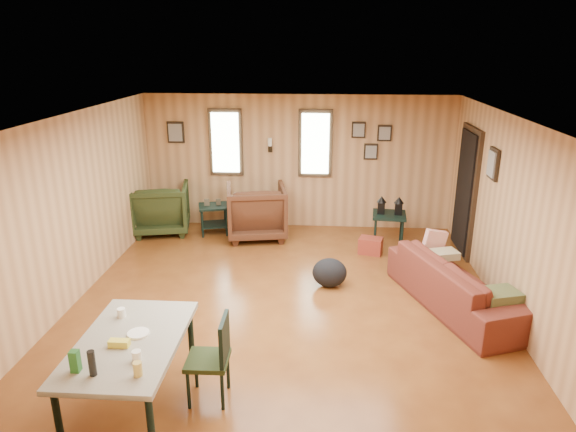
# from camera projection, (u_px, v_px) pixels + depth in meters

# --- Properties ---
(room) EXTENTS (5.54, 6.04, 2.44)m
(room) POSITION_uv_depth(u_px,v_px,m) (300.00, 208.00, 6.62)
(room) COLOR brown
(room) RESTS_ON ground
(sofa) EXTENTS (1.38, 2.30, 0.86)m
(sofa) POSITION_uv_depth(u_px,v_px,m) (459.00, 276.00, 6.49)
(sofa) COLOR #5F251B
(sofa) RESTS_ON ground
(recliner_brown) EXTENTS (1.15, 1.10, 1.02)m
(recliner_brown) POSITION_uv_depth(u_px,v_px,m) (256.00, 209.00, 8.87)
(recliner_brown) COLOR #452414
(recliner_brown) RESTS_ON ground
(recliner_green) EXTENTS (1.11, 1.07, 0.98)m
(recliner_green) POSITION_uv_depth(u_px,v_px,m) (161.00, 206.00, 9.11)
(recliner_green) COLOR #273217
(recliner_green) RESTS_ON ground
(end_table) EXTENTS (0.61, 0.57, 0.64)m
(end_table) POSITION_uv_depth(u_px,v_px,m) (214.00, 214.00, 9.08)
(end_table) COLOR black
(end_table) RESTS_ON ground
(side_table) EXTENTS (0.59, 0.59, 0.86)m
(side_table) POSITION_uv_depth(u_px,v_px,m) (389.00, 212.00, 8.45)
(side_table) COLOR black
(side_table) RESTS_ON ground
(cooler) EXTENTS (0.42, 0.35, 0.26)m
(cooler) POSITION_uv_depth(u_px,v_px,m) (371.00, 246.00, 8.27)
(cooler) COLOR maroon
(cooler) RESTS_ON ground
(backpack) EXTENTS (0.49, 0.37, 0.41)m
(backpack) POSITION_uv_depth(u_px,v_px,m) (330.00, 273.00, 7.11)
(backpack) COLOR black
(backpack) RESTS_ON ground
(sofa_pillows) EXTENTS (0.89, 1.79, 0.37)m
(sofa_pillows) POSITION_uv_depth(u_px,v_px,m) (467.00, 269.00, 6.51)
(sofa_pillows) COLOR #4C552F
(sofa_pillows) RESTS_ON sofa
(dining_table) EXTENTS (0.89, 1.47, 0.96)m
(dining_table) POSITION_uv_depth(u_px,v_px,m) (129.00, 347.00, 4.51)
(dining_table) COLOR gray
(dining_table) RESTS_ON ground
(dining_chair) EXTENTS (0.39, 0.39, 0.86)m
(dining_chair) POSITION_uv_depth(u_px,v_px,m) (214.00, 354.00, 4.76)
(dining_chair) COLOR #273217
(dining_chair) RESTS_ON ground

